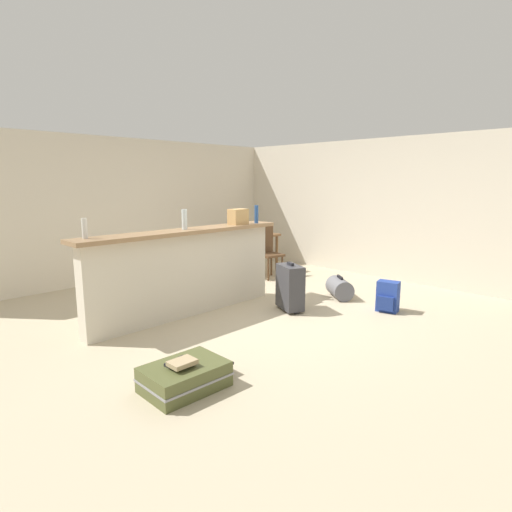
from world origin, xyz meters
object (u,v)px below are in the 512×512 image
(suitcase_flat_olive, at_px, (185,377))
(backpack_blue, at_px, (388,297))
(bottle_clear, at_px, (184,219))
(dining_table, at_px, (247,239))
(bottle_blue, at_px, (256,214))
(book_stack, at_px, (181,363))
(bottle_white, at_px, (85,228))
(duffel_bag_grey, at_px, (340,288))
(grocery_bag, at_px, (238,217))
(dining_chair_near_partition, at_px, (267,250))
(suitcase_upright_charcoal, at_px, (290,287))

(suitcase_flat_olive, height_order, backpack_blue, backpack_blue)
(bottle_clear, height_order, dining_table, bottle_clear)
(bottle_blue, bearing_deg, book_stack, -147.99)
(bottle_clear, xyz_separation_m, book_stack, (-1.26, -1.65, -1.02))
(suitcase_flat_olive, bearing_deg, bottle_clear, 53.32)
(dining_table, bearing_deg, backpack_blue, -96.88)
(bottle_white, distance_m, duffel_bag_grey, 3.70)
(grocery_bag, bearing_deg, dining_chair_near_partition, 27.78)
(bottle_clear, bearing_deg, backpack_blue, -42.82)
(bottle_clear, height_order, suitcase_upright_charcoal, bottle_clear)
(dining_chair_near_partition, bearing_deg, bottle_blue, -143.71)
(dining_table, xyz_separation_m, book_stack, (-3.63, -2.95, -0.39))
(suitcase_flat_olive, distance_m, book_stack, 0.15)
(bottle_clear, bearing_deg, dining_table, 28.68)
(bottle_blue, xyz_separation_m, book_stack, (-2.47, -1.55, -1.02))
(suitcase_flat_olive, bearing_deg, grocery_bag, 37.04)
(dining_table, xyz_separation_m, dining_chair_near_partition, (-0.04, -0.58, -0.13))
(backpack_blue, distance_m, duffel_bag_grey, 0.85)
(suitcase_flat_olive, distance_m, suitcase_upright_charcoal, 2.46)
(bottle_white, height_order, suitcase_flat_olive, bottle_white)
(dining_chair_near_partition, height_order, book_stack, dining_chair_near_partition)
(bottle_clear, distance_m, suitcase_upright_charcoal, 1.68)
(backpack_blue, bearing_deg, suitcase_flat_olive, 176.43)
(dining_chair_near_partition, distance_m, backpack_blue, 2.60)
(dining_chair_near_partition, distance_m, book_stack, 4.31)
(suitcase_upright_charcoal, xyz_separation_m, duffel_bag_grey, (1.00, -0.14, -0.18))
(backpack_blue, bearing_deg, grocery_bag, 120.69)
(suitcase_upright_charcoal, height_order, duffel_bag_grey, suitcase_upright_charcoal)
(bottle_blue, distance_m, dining_table, 1.92)
(dining_table, relative_size, backpack_blue, 2.62)
(suitcase_upright_charcoal, bearing_deg, dining_table, 59.49)
(bottle_blue, relative_size, suitcase_flat_olive, 0.32)
(backpack_blue, bearing_deg, dining_chair_near_partition, 82.48)
(bottle_blue, bearing_deg, bottle_white, 176.02)
(bottle_white, distance_m, bottle_clear, 1.27)
(bottle_clear, height_order, grocery_bag, bottle_clear)
(bottle_clear, xyz_separation_m, grocery_bag, (0.91, -0.03, -0.02))
(grocery_bag, relative_size, dining_table, 0.24)
(bottle_blue, xyz_separation_m, suitcase_flat_olive, (-2.43, -1.54, -1.16))
(bottle_white, xyz_separation_m, bottle_clear, (1.27, -0.07, 0.02))
(bottle_clear, relative_size, duffel_bag_grey, 0.46)
(dining_chair_near_partition, xyz_separation_m, suitcase_upright_charcoal, (-1.23, -1.58, -0.19))
(suitcase_upright_charcoal, relative_size, duffel_bag_grey, 1.19)
(bottle_white, bearing_deg, suitcase_flat_olive, -88.53)
(bottle_blue, xyz_separation_m, duffel_bag_grey, (0.89, -0.90, -1.12))
(bottle_clear, xyz_separation_m, suitcase_upright_charcoal, (1.10, -0.86, -0.94))
(dining_table, height_order, suitcase_flat_olive, dining_table)
(backpack_blue, bearing_deg, bottle_white, 149.60)
(grocery_bag, height_order, duffel_bag_grey, grocery_bag)
(suitcase_flat_olive, xyz_separation_m, suitcase_upright_charcoal, (2.32, 0.78, 0.22))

